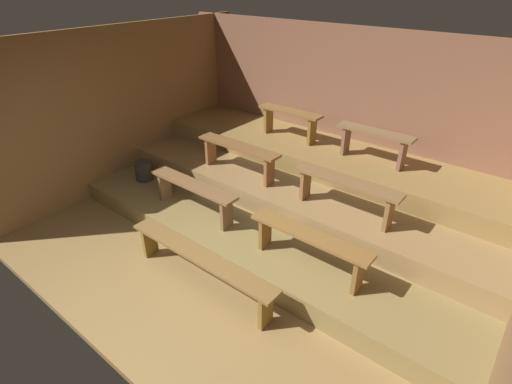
# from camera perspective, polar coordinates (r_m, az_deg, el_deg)

# --- Properties ---
(ground) EXTENTS (6.51, 4.98, 0.08)m
(ground) POSITION_cam_1_polar(r_m,az_deg,el_deg) (5.50, 1.58, -6.95)
(ground) COLOR olive
(wall_back) EXTENTS (6.51, 0.06, 2.53)m
(wall_back) POSITION_cam_1_polar(r_m,az_deg,el_deg) (6.55, 13.31, 11.27)
(wall_back) COLOR brown
(wall_back) RESTS_ON ground
(wall_left) EXTENTS (0.06, 4.98, 2.53)m
(wall_left) POSITION_cam_1_polar(r_m,az_deg,el_deg) (6.87, -18.17, 11.43)
(wall_left) COLOR brown
(wall_left) RESTS_ON ground
(platform_lower) EXTENTS (5.71, 3.02, 0.28)m
(platform_lower) POSITION_cam_1_polar(r_m,az_deg,el_deg) (5.80, 5.09, -2.85)
(platform_lower) COLOR olive
(platform_lower) RESTS_ON ground
(platform_middle) EXTENTS (5.71, 2.05, 0.28)m
(platform_middle) POSITION_cam_1_polar(r_m,az_deg,el_deg) (6.02, 7.83, 1.33)
(platform_middle) COLOR olive
(platform_middle) RESTS_ON platform_lower
(platform_upper) EXTENTS (5.71, 1.19, 0.28)m
(platform_upper) POSITION_cam_1_polar(r_m,az_deg,el_deg) (6.23, 10.09, 5.02)
(platform_upper) COLOR olive
(platform_upper) RESTS_ON platform_middle
(bench_floor_center) EXTENTS (2.10, 0.24, 0.46)m
(bench_floor_center) POSITION_cam_1_polar(r_m,az_deg,el_deg) (4.55, -8.05, -9.79)
(bench_floor_center) COLOR brown
(bench_floor_center) RESTS_ON ground
(bench_lower_left) EXTENTS (1.45, 0.24, 0.46)m
(bench_lower_left) POSITION_cam_1_polar(r_m,az_deg,el_deg) (5.39, -9.07, 0.23)
(bench_lower_left) COLOR brown
(bench_lower_left) RESTS_ON platform_lower
(bench_lower_right) EXTENTS (1.45, 0.24, 0.46)m
(bench_lower_right) POSITION_cam_1_polar(r_m,az_deg,el_deg) (4.40, 7.64, -7.14)
(bench_lower_right) COLOR brown
(bench_lower_right) RESTS_ON platform_lower
(bench_middle_left) EXTENTS (1.38, 0.24, 0.46)m
(bench_middle_left) POSITION_cam_1_polar(r_m,az_deg,el_deg) (5.80, -2.58, 5.78)
(bench_middle_left) COLOR brown
(bench_middle_left) RESTS_ON platform_middle
(bench_middle_right) EXTENTS (1.38, 0.24, 0.46)m
(bench_middle_right) POSITION_cam_1_polar(r_m,az_deg,el_deg) (4.94, 12.82, 0.53)
(bench_middle_right) COLOR brown
(bench_middle_right) RESTS_ON platform_middle
(bench_upper_left) EXTENTS (1.09, 0.24, 0.46)m
(bench_upper_left) POSITION_cam_1_polar(r_m,az_deg,el_deg) (6.41, 4.89, 10.59)
(bench_upper_left) COLOR brown
(bench_upper_left) RESTS_ON platform_upper
(bench_upper_right) EXTENTS (1.09, 0.24, 0.46)m
(bench_upper_right) POSITION_cam_1_polar(r_m,az_deg,el_deg) (5.78, 16.69, 7.31)
(bench_upper_right) COLOR brown
(bench_upper_right) RESTS_ON platform_upper
(pail_lower) EXTENTS (0.28, 0.28, 0.31)m
(pail_lower) POSITION_cam_1_polar(r_m,az_deg,el_deg) (6.55, -15.85, 3.01)
(pail_lower) COLOR #332D28
(pail_lower) RESTS_ON platform_lower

